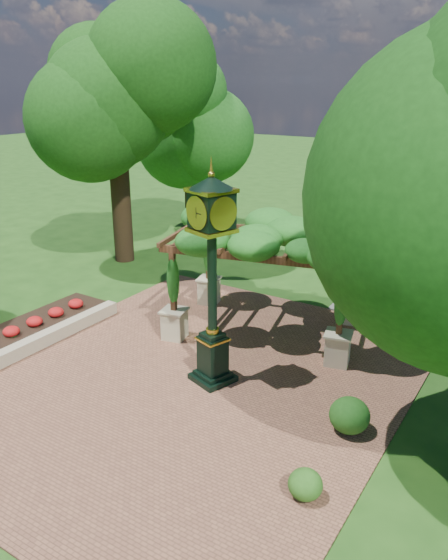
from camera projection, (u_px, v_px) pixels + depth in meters
The scene contains 13 objects.
ground at pixel (168, 397), 13.01m from camera, with size 120.00×120.00×0.00m, color #1E4714.
brick_plaza at pixel (192, 378), 13.80m from camera, with size 10.00×12.00×0.04m, color brown.
border_wall at pixel (52, 336), 15.66m from camera, with size 0.35×5.00×0.40m, color #C6B793.
flower_bed at pixel (31, 329), 16.13m from camera, with size 1.50×5.00×0.36m, color red.
pedestal_clock at pixel (212, 264), 12.62m from camera, with size 1.30×1.30×5.21m.
pergola at pixel (268, 241), 15.48m from camera, with size 6.06×4.54×3.42m.
sundial at pixel (339, 297), 17.81m from camera, with size 0.57×0.57×0.99m.
shrub_front at pixel (305, 484), 9.73m from camera, with size 0.63×0.63×0.57m, color #285919.
shrub_mid at pixel (349, 415), 11.55m from camera, with size 0.87×0.87×0.78m, color #205417.
shrub_back at pixel (392, 324), 15.96m from camera, with size 0.81×0.81×0.73m, color #2B651D.
tree_west_near at pixel (114, 88), 20.58m from camera, with size 4.38×4.38×9.96m.
tree_west_far at pixel (191, 118), 25.57m from camera, with size 4.34×4.34×7.93m.
tree_north at pixel (429, 134), 21.87m from camera, with size 3.78×3.78×7.44m.
Camera 1 is at (7.20, -8.75, 7.11)m, focal length 35.00 mm.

